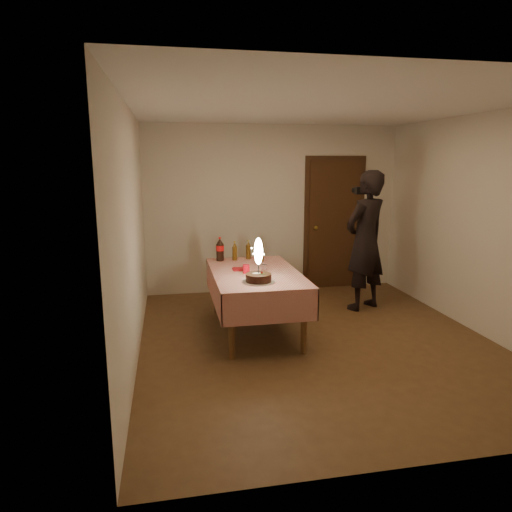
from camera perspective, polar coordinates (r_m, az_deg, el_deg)
name	(u,v)px	position (r m, az deg, el deg)	size (l,w,h in m)	color
ground	(317,341)	(5.41, 7.59, -10.49)	(4.00, 4.50, 0.01)	brown
room_shell	(321,197)	(5.11, 8.19, 7.32)	(4.04, 4.54, 2.62)	beige
dining_table	(255,280)	(5.46, -0.10, -2.98)	(1.02, 1.72, 0.75)	brown
birthday_cake	(258,271)	(4.94, 0.31, -1.95)	(0.35, 0.35, 0.49)	white
red_plate	(257,274)	(5.32, 0.17, -2.20)	(0.22, 0.22, 0.01)	red
red_cup	(246,269)	(5.35, -1.24, -1.63)	(0.08, 0.08, 0.10)	red
clear_cup	(264,268)	(5.40, 1.06, -1.54)	(0.07, 0.07, 0.09)	white
napkin_stack	(239,269)	(5.51, -2.14, -1.65)	(0.15, 0.15, 0.02)	#A71319
cola_bottle	(220,249)	(6.01, -4.52, 0.84)	(0.10, 0.10, 0.32)	black
amber_bottle_left	(235,251)	(6.04, -2.68, 0.58)	(0.06, 0.06, 0.25)	#51330D
amber_bottle_right	(261,252)	(5.97, 0.66, 0.46)	(0.06, 0.06, 0.25)	#51330D
amber_bottle_mid	(248,250)	(6.12, -0.98, 0.74)	(0.06, 0.06, 0.25)	#51330D
photographer	(365,241)	(6.46, 13.50, 1.85)	(0.84, 0.73, 1.93)	black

